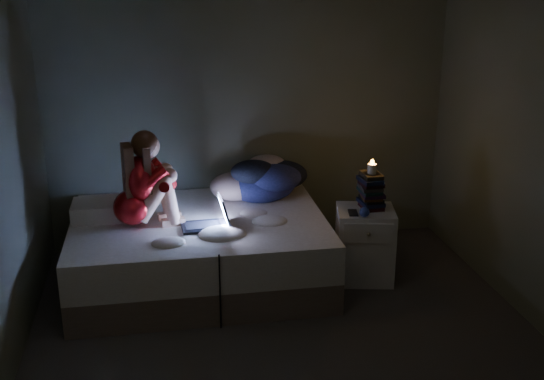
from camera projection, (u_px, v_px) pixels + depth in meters
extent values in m
cube|color=#3E3B39|center=(290.00, 347.00, 4.60)|extent=(3.60, 3.80, 0.02)
cube|color=#4D573E|center=(249.00, 105.00, 5.96)|extent=(3.60, 0.02, 2.60)
cube|color=#4D573E|center=(398.00, 315.00, 2.40)|extent=(3.60, 0.02, 2.60)
cube|color=white|center=(102.00, 210.00, 5.36)|extent=(0.47, 0.33, 0.14)
cube|color=silver|center=(364.00, 244.00, 5.49)|extent=(0.53, 0.49, 0.61)
cylinder|color=beige|center=(372.00, 166.00, 5.31)|extent=(0.07, 0.07, 0.08)
cube|color=black|center=(356.00, 214.00, 5.29)|extent=(0.07, 0.14, 0.01)
sphere|color=#2C4091|center=(369.00, 212.00, 5.22)|extent=(0.08, 0.08, 0.08)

